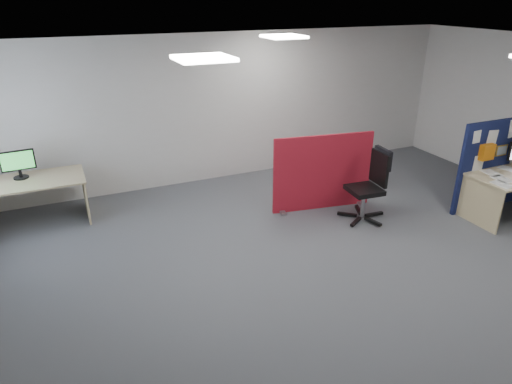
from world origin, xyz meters
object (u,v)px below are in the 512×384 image
object	(u,v)px
second_desk	(26,190)
office_chair	(372,181)
red_divider	(323,173)
navy_divider	(500,163)
monitor_second	(18,163)

from	to	relation	value
second_desk	office_chair	xyz separation A→B (m)	(4.94, -1.98, 0.08)
red_divider	second_desk	bearing A→B (deg)	172.07
navy_divider	office_chair	world-z (taller)	navy_divider
navy_divider	red_divider	distance (m)	2.92
monitor_second	navy_divider	bearing A→B (deg)	-23.86
monitor_second	office_chair	distance (m)	5.39
navy_divider	second_desk	bearing A→B (deg)	161.13
navy_divider	monitor_second	xyz separation A→B (m)	(-7.17, 2.54, 0.21)
red_divider	monitor_second	distance (m)	4.71
second_desk	office_chair	world-z (taller)	office_chair
red_divider	second_desk	xyz separation A→B (m)	(-4.44, 1.35, -0.06)
monitor_second	office_chair	bearing A→B (deg)	-27.06
red_divider	monitor_second	size ratio (longest dim) A/B	3.44
red_divider	monitor_second	bearing A→B (deg)	171.01
navy_divider	second_desk	world-z (taller)	navy_divider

